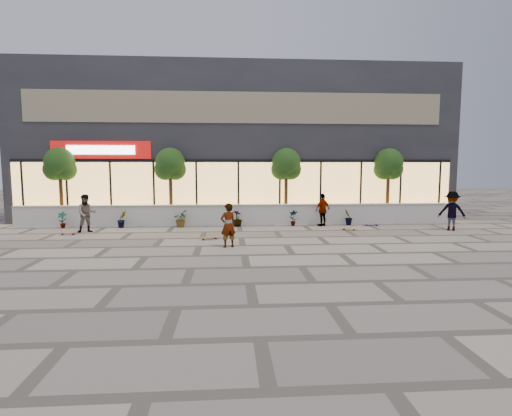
{
  "coord_description": "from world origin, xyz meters",
  "views": [
    {
      "loc": [
        -0.52,
        -13.12,
        2.97
      ],
      "look_at": [
        0.57,
        2.76,
        1.3
      ],
      "focal_mm": 28.0,
      "sensor_mm": 36.0,
      "label": 1
    }
  ],
  "objects": [
    {
      "name": "skateboard_center",
      "position": [
        -1.31,
        2.97,
        0.08
      ],
      "size": [
        0.85,
        0.45,
        0.1
      ],
      "rotation": [
        0.0,
        0.0,
        0.31
      ],
      "color": "brown",
      "rests_on": "ground"
    },
    {
      "name": "skateboard_left",
      "position": [
        -7.51,
        4.52,
        0.07
      ],
      "size": [
        0.73,
        0.24,
        0.09
      ],
      "rotation": [
        0.0,
        0.0,
        0.07
      ],
      "color": "#B52125",
      "rests_on": "ground"
    },
    {
      "name": "shrub_a",
      "position": [
        -8.5,
        6.45,
        0.41
      ],
      "size": [
        0.43,
        0.29,
        0.81
      ],
      "primitive_type": "imported",
      "color": "#1C3C13",
      "rests_on": "ground"
    },
    {
      "name": "skater_center",
      "position": [
        -0.55,
        1.38,
        0.81
      ],
      "size": [
        0.7,
        0.59,
        1.63
      ],
      "primitive_type": "imported",
      "rotation": [
        0.0,
        0.0,
        3.55
      ],
      "color": "white",
      "rests_on": "ground"
    },
    {
      "name": "skateboard_right_far",
      "position": [
        6.61,
        6.2,
        0.08
      ],
      "size": [
        0.83,
        0.23,
        0.1
      ],
      "rotation": [
        0.0,
        0.0,
        -0.03
      ],
      "color": "#62579F",
      "rests_on": "ground"
    },
    {
      "name": "skater_right_near",
      "position": [
        4.14,
        6.3,
        0.81
      ],
      "size": [
        1.01,
        0.87,
        1.62
      ],
      "primitive_type": "imported",
      "rotation": [
        0.0,
        0.0,
        3.75
      ],
      "color": "silver",
      "rests_on": "ground"
    },
    {
      "name": "retail_building",
      "position": [
        -0.0,
        12.49,
        4.25
      ],
      "size": [
        24.0,
        9.17,
        8.5
      ],
      "color": "#25262B",
      "rests_on": "ground"
    },
    {
      "name": "shrub_e",
      "position": [
        2.7,
        6.45,
        0.41
      ],
      "size": [
        0.46,
        0.35,
        0.81
      ],
      "primitive_type": "imported",
      "rotation": [
        0.0,
        0.0,
        3.28
      ],
      "color": "#1C3C13",
      "rests_on": "ground"
    },
    {
      "name": "skater_left",
      "position": [
        -6.89,
        5.12,
        0.86
      ],
      "size": [
        1.02,
        0.92,
        1.72
      ],
      "primitive_type": "imported",
      "rotation": [
        0.0,
        0.0,
        0.38
      ],
      "color": "#988762",
      "rests_on": "ground"
    },
    {
      "name": "shrub_d",
      "position": [
        -0.1,
        6.45,
        0.41
      ],
      "size": [
        0.64,
        0.64,
        0.81
      ],
      "primitive_type": "imported",
      "rotation": [
        0.0,
        0.0,
        2.46
      ],
      "color": "#1C3C13",
      "rests_on": "ground"
    },
    {
      "name": "tree_mideast",
      "position": [
        2.5,
        7.7,
        2.99
      ],
      "size": [
        1.6,
        1.5,
        3.92
      ],
      "color": "#473419",
      "rests_on": "ground"
    },
    {
      "name": "tree_midwest",
      "position": [
        -3.5,
        7.7,
        2.99
      ],
      "size": [
        1.6,
        1.5,
        3.92
      ],
      "color": "#473419",
      "rests_on": "ground"
    },
    {
      "name": "shrub_c",
      "position": [
        -2.9,
        6.45,
        0.41
      ],
      "size": [
        0.68,
        0.77,
        0.81
      ],
      "primitive_type": "imported",
      "rotation": [
        0.0,
        0.0,
        1.64
      ],
      "color": "#1C3C13",
      "rests_on": "ground"
    },
    {
      "name": "skater_right_far",
      "position": [
        9.8,
        4.56,
        0.9
      ],
      "size": [
        1.34,
        1.11,
        1.81
      ],
      "primitive_type": "imported",
      "rotation": [
        0.0,
        0.0,
        2.7
      ],
      "color": "maroon",
      "rests_on": "ground"
    },
    {
      "name": "tree_west",
      "position": [
        -9.0,
        7.7,
        2.99
      ],
      "size": [
        1.6,
        1.5,
        3.92
      ],
      "color": "#473419",
      "rests_on": "ground"
    },
    {
      "name": "tree_east",
      "position": [
        8.0,
        7.7,
        2.99
      ],
      "size": [
        1.6,
        1.5,
        3.92
      ],
      "color": "#473419",
      "rests_on": "ground"
    },
    {
      "name": "shrub_b",
      "position": [
        -5.7,
        6.45,
        0.41
      ],
      "size": [
        0.57,
        0.57,
        0.81
      ],
      "primitive_type": "imported",
      "rotation": [
        0.0,
        0.0,
        0.82
      ],
      "color": "#1C3C13",
      "rests_on": "ground"
    },
    {
      "name": "shrub_f",
      "position": [
        5.5,
        6.45,
        0.41
      ],
      "size": [
        0.55,
        0.57,
        0.81
      ],
      "primitive_type": "imported",
      "rotation": [
        0.0,
        0.0,
        4.1
      ],
      "color": "#1C3C13",
      "rests_on": "ground"
    },
    {
      "name": "planter_wall",
      "position": [
        0.0,
        7.0,
        0.52
      ],
      "size": [
        22.0,
        0.42,
        1.04
      ],
      "color": "beige",
      "rests_on": "ground"
    },
    {
      "name": "skateboard_right_near",
      "position": [
        5.08,
        4.98,
        0.08
      ],
      "size": [
        0.75,
        0.54,
        0.09
      ],
      "rotation": [
        0.0,
        0.0,
        -0.52
      ],
      "color": "#A05C34",
      "rests_on": "ground"
    },
    {
      "name": "ground",
      "position": [
        0.0,
        0.0,
        0.0
      ],
      "size": [
        80.0,
        80.0,
        0.0
      ],
      "primitive_type": "plane",
      "color": "#9C9787",
      "rests_on": "ground"
    }
  ]
}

